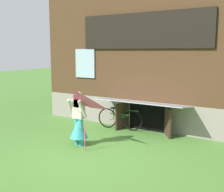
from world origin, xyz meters
The scene contains 5 objects.
ground_plane centered at (0.00, 0.00, 0.00)m, with size 60.00×60.00×0.00m, color #4C7F33.
log_house centered at (0.00, 5.20, 2.60)m, with size 8.61×5.51×5.20m.
person centered at (-0.78, 0.44, 0.67)m, with size 0.61×0.52×1.59m.
kite centered at (-0.51, -0.13, 1.32)m, with size 1.14×1.13×1.64m.
bicycle_green centered at (-0.67, 2.59, 0.37)m, with size 1.68×0.25×0.77m.
Camera 1 is at (4.43, -5.95, 2.74)m, focal length 46.24 mm.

